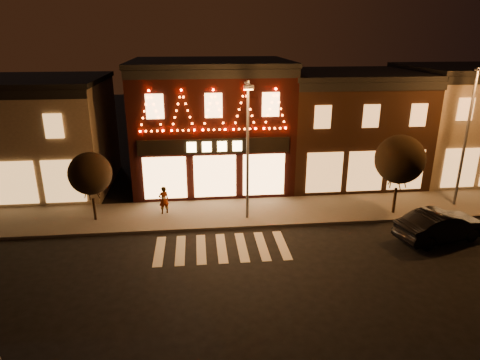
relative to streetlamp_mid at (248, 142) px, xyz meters
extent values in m
plane|color=black|center=(-1.62, -6.93, -4.57)|extent=(120.00, 120.00, 0.00)
cube|color=#47423D|center=(0.38, 1.07, -4.49)|extent=(44.00, 4.00, 0.15)
cube|color=#746753|center=(-14.62, 7.07, -1.07)|extent=(12.00, 8.00, 7.00)
cube|color=black|center=(-14.62, 7.07, 2.58)|extent=(12.20, 8.20, 0.30)
cube|color=black|center=(-1.62, 7.07, -0.57)|extent=(10.00, 8.00, 8.00)
cube|color=black|center=(-1.62, 7.07, 3.58)|extent=(10.20, 8.20, 0.30)
cube|color=black|center=(-1.62, 3.02, 3.18)|extent=(10.00, 0.25, 0.50)
cube|color=black|center=(-1.62, 2.97, -0.97)|extent=(9.00, 0.15, 0.90)
cube|color=#FFD87F|center=(-1.62, 2.87, -0.97)|extent=(3.40, 0.08, 0.60)
cube|color=#371F13|center=(7.88, 7.07, -0.97)|extent=(9.00, 8.00, 7.20)
cube|color=black|center=(7.88, 7.07, 2.78)|extent=(9.20, 8.20, 0.30)
cube|color=black|center=(7.88, 3.02, 2.38)|extent=(9.00, 0.25, 0.50)
cube|color=#746753|center=(16.88, 7.07, -0.82)|extent=(9.00, 8.00, 7.50)
cube|color=black|center=(16.88, 7.07, 3.08)|extent=(9.20, 8.20, 0.30)
cylinder|color=#59595E|center=(0.02, 0.22, -0.65)|extent=(0.15, 0.15, 7.53)
cylinder|color=#59595E|center=(-0.05, -0.53, 3.02)|extent=(0.24, 1.51, 0.09)
cube|color=#59595E|center=(-0.13, -1.28, 2.97)|extent=(0.49, 0.31, 0.17)
cube|color=orange|center=(-0.13, -1.28, 2.86)|extent=(0.37, 0.22, 0.05)
cylinder|color=#59595E|center=(12.72, 0.84, -0.41)|extent=(0.16, 0.16, 8.01)
cylinder|color=black|center=(-8.39, 0.83, -3.79)|extent=(0.14, 0.14, 1.26)
sphere|color=black|center=(-8.39, 0.83, -1.73)|extent=(2.30, 2.30, 2.30)
cylinder|color=black|center=(8.49, 0.03, -3.67)|extent=(0.16, 0.16, 1.49)
sphere|color=black|center=(8.49, 0.03, -1.23)|extent=(2.72, 2.72, 2.72)
imported|color=black|center=(9.43, -3.19, -3.79)|extent=(4.99, 2.76, 1.56)
imported|color=gray|center=(-4.64, 1.31, -3.61)|extent=(0.69, 0.58, 1.61)
camera|label=1|loc=(-2.66, -21.29, 5.38)|focal=31.59mm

